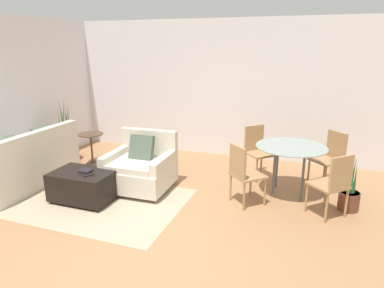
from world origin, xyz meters
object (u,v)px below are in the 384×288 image
(side_table, at_px, (91,143))
(potted_plant_small, at_px, (349,196))
(book_stack, at_px, (85,171))
(tv_remote_primary, at_px, (89,175))
(potted_plant, at_px, (68,147))
(dining_table, at_px, (291,152))
(armchair, at_px, (141,168))
(dining_chair_near_left, at_px, (243,171))
(dining_chair_near_right, at_px, (334,182))
(ottoman, at_px, (83,185))
(couch, at_px, (23,167))
(dining_chair_far_right, at_px, (331,155))
(dining_chair_far_left, at_px, (257,148))

(side_table, height_order, potted_plant_small, potted_plant_small)
(potted_plant_small, bearing_deg, book_stack, -165.01)
(tv_remote_primary, relative_size, potted_plant, 0.12)
(book_stack, xyz_separation_m, dining_table, (2.81, 1.25, 0.22))
(book_stack, relative_size, tv_remote_primary, 1.18)
(armchair, xyz_separation_m, tv_remote_primary, (-0.40, -0.80, 0.11))
(potted_plant_small, bearing_deg, potted_plant, 174.88)
(dining_chair_near_left, bearing_deg, dining_table, 45.00)
(dining_chair_near_right, bearing_deg, dining_chair_near_left, 180.00)
(dining_chair_near_right, bearing_deg, tv_remote_primary, -166.86)
(potted_plant_small, bearing_deg, dining_chair_near_left, -167.09)
(ottoman, height_order, dining_chair_near_right, dining_chair_near_right)
(couch, bearing_deg, potted_plant_small, 9.65)
(side_table, bearing_deg, dining_chair_near_left, -13.76)
(ottoman, bearing_deg, dining_chair_near_left, 16.62)
(tv_remote_primary, distance_m, dining_chair_far_right, 3.82)
(armchair, height_order, dining_table, armchair)
(book_stack, relative_size, side_table, 0.30)
(couch, bearing_deg, dining_chair_near_right, 6.22)
(book_stack, distance_m, side_table, 1.68)
(couch, relative_size, side_table, 3.07)
(dining_chair_near_right, bearing_deg, potted_plant_small, 53.18)
(couch, height_order, dining_table, couch)
(armchair, distance_m, dining_chair_near_right, 2.88)
(dining_chair_near_right, xyz_separation_m, dining_chair_far_left, (-1.20, 1.20, 0.00))
(couch, bearing_deg, book_stack, -5.58)
(dining_chair_far_right, bearing_deg, dining_chair_near_right, -90.00)
(dining_chair_far_right, relative_size, potted_plant_small, 1.12)
(tv_remote_primary, xyz_separation_m, dining_table, (2.67, 1.37, 0.22))
(armchair, distance_m, book_stack, 0.88)
(dining_chair_near_left, bearing_deg, armchair, 178.89)
(dining_chair_near_right, bearing_deg, dining_chair_far_right, 90.00)
(couch, distance_m, book_stack, 1.35)
(dining_table, xyz_separation_m, dining_chair_near_right, (0.60, -0.60, -0.16))
(couch, height_order, dining_chair_near_right, couch)
(couch, xyz_separation_m, side_table, (0.43, 1.28, 0.12))
(book_stack, bearing_deg, dining_chair_far_right, 28.46)
(dining_chair_far_left, relative_size, potted_plant_small, 1.12)
(couch, bearing_deg, armchair, 16.32)
(dining_table, xyz_separation_m, dining_chair_far_right, (0.60, 0.60, -0.16))
(book_stack, bearing_deg, dining_table, 23.95)
(couch, relative_size, book_stack, 10.37)
(couch, distance_m, dining_chair_near_right, 4.78)
(dining_table, distance_m, dining_chair_near_right, 0.87)
(armchair, height_order, dining_chair_far_right, dining_chair_far_right)
(potted_plant, bearing_deg, tv_remote_primary, -43.29)
(side_table, xyz_separation_m, dining_chair_near_left, (3.12, -0.77, 0.09))
(dining_chair_near_right, bearing_deg, couch, -173.78)
(dining_chair_far_left, bearing_deg, dining_table, -45.00)
(couch, distance_m, potted_plant_small, 5.07)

